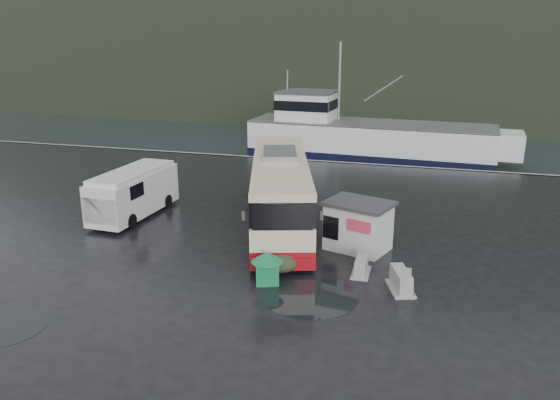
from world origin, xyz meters
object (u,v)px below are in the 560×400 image
(waste_bin_left, at_px, (267,282))
(ticket_kiosk, at_px, (357,249))
(jersey_barrier_a, at_px, (400,290))
(jersey_barrier_b, at_px, (404,291))
(fishing_trawler, at_px, (369,143))
(waste_bin_right, at_px, (278,251))
(jersey_barrier_c, at_px, (361,274))
(coach_bus, at_px, (280,223))
(white_van, at_px, (136,216))
(dome_tent, at_px, (282,268))

(waste_bin_left, distance_m, ticket_kiosk, 5.68)
(jersey_barrier_a, bearing_deg, ticket_kiosk, 120.33)
(jersey_barrier_b, relative_size, fishing_trawler, 0.05)
(waste_bin_right, bearing_deg, fishing_trawler, 88.15)
(ticket_kiosk, bearing_deg, waste_bin_right, -140.03)
(waste_bin_left, bearing_deg, waste_bin_right, 98.47)
(jersey_barrier_a, bearing_deg, jersey_barrier_c, 147.31)
(coach_bus, relative_size, white_van, 2.10)
(ticket_kiosk, distance_m, jersey_barrier_a, 4.59)
(dome_tent, xyz_separation_m, ticket_kiosk, (2.91, 3.19, 0.00))
(white_van, height_order, waste_bin_right, white_van)
(jersey_barrier_a, height_order, fishing_trawler, fishing_trawler)
(ticket_kiosk, xyz_separation_m, fishing_trawler, (-2.68, 26.90, 0.00))
(ticket_kiosk, xyz_separation_m, jersey_barrier_c, (0.57, -2.84, 0.00))
(white_van, distance_m, waste_bin_right, 9.81)
(jersey_barrier_a, relative_size, jersey_barrier_b, 1.18)
(ticket_kiosk, bearing_deg, fishing_trawler, 114.58)
(coach_bus, distance_m, white_van, 8.39)
(ticket_kiosk, xyz_separation_m, jersey_barrier_a, (2.32, -3.96, 0.00))
(waste_bin_right, distance_m, jersey_barrier_a, 6.45)
(jersey_barrier_b, height_order, jersey_barrier_c, jersey_barrier_c)
(white_van, relative_size, jersey_barrier_b, 4.46)
(waste_bin_left, relative_size, dome_tent, 0.54)
(waste_bin_left, distance_m, waste_bin_right, 3.42)
(waste_bin_right, relative_size, dome_tent, 0.55)
(jersey_barrier_a, xyz_separation_m, fishing_trawler, (-5.00, 30.86, 0.00))
(white_van, relative_size, ticket_kiosk, 2.13)
(white_van, height_order, dome_tent, white_van)
(waste_bin_left, distance_m, jersey_barrier_a, 5.46)
(dome_tent, xyz_separation_m, fishing_trawler, (0.24, 30.09, 0.00))
(waste_bin_left, bearing_deg, fishing_trawler, 89.26)
(waste_bin_right, xyz_separation_m, jersey_barrier_a, (5.91, -2.58, 0.00))
(waste_bin_right, distance_m, fishing_trawler, 28.30)
(waste_bin_left, relative_size, waste_bin_right, 0.99)
(waste_bin_right, height_order, ticket_kiosk, ticket_kiosk)
(waste_bin_left, bearing_deg, jersey_barrier_a, 8.45)
(coach_bus, bearing_deg, jersey_barrier_c, -63.09)
(coach_bus, relative_size, jersey_barrier_c, 9.15)
(white_van, bearing_deg, fishing_trawler, 70.53)
(coach_bus, xyz_separation_m, jersey_barrier_a, (6.94, -6.56, 0.00))
(fishing_trawler, bearing_deg, dome_tent, -86.99)
(white_van, xyz_separation_m, jersey_barrier_b, (15.44, -5.56, 0.00))
(coach_bus, distance_m, ticket_kiosk, 5.30)
(dome_tent, bearing_deg, waste_bin_right, 110.55)
(jersey_barrier_c, height_order, fishing_trawler, fishing_trawler)
(coach_bus, xyz_separation_m, dome_tent, (1.71, -5.79, 0.00))
(coach_bus, relative_size, waste_bin_right, 9.88)
(white_van, xyz_separation_m, ticket_kiosk, (12.95, -1.55, 0.00))
(waste_bin_right, xyz_separation_m, jersey_barrier_c, (4.16, -1.45, 0.00))
(dome_tent, distance_m, jersey_barrier_c, 3.50)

